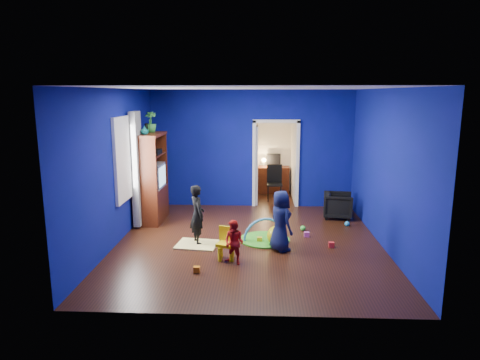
{
  "coord_description": "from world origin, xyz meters",
  "views": [
    {
      "loc": [
        0.18,
        -7.8,
        2.81
      ],
      "look_at": [
        -0.19,
        0.4,
        1.14
      ],
      "focal_mm": 32.0,
      "sensor_mm": 36.0,
      "label": 1
    }
  ],
  "objects_px": {
    "play_mat": "(265,239)",
    "study_desk": "(273,180)",
    "child_black": "(197,215)",
    "kid_chair": "(226,245)",
    "child_navy": "(281,221)",
    "vase": "(144,130)",
    "crt_tv": "(152,176)",
    "folding_chair": "(275,184)",
    "hopper_ball": "(277,236)",
    "armchair": "(338,205)",
    "tv_armoire": "(150,178)",
    "toddler_red": "(234,242)"
  },
  "relations": [
    {
      "from": "kid_chair",
      "to": "folding_chair",
      "type": "xyz_separation_m",
      "value": [
        0.97,
        4.15,
        0.21
      ]
    },
    {
      "from": "study_desk",
      "to": "folding_chair",
      "type": "distance_m",
      "value": 0.96
    },
    {
      "from": "vase",
      "to": "kid_chair",
      "type": "distance_m",
      "value": 3.22
    },
    {
      "from": "child_black",
      "to": "child_navy",
      "type": "height_order",
      "value": "child_black"
    },
    {
      "from": "child_black",
      "to": "study_desk",
      "type": "height_order",
      "value": "child_black"
    },
    {
      "from": "tv_armoire",
      "to": "play_mat",
      "type": "relative_size",
      "value": 2.01
    },
    {
      "from": "kid_chair",
      "to": "hopper_ball",
      "type": "bearing_deg",
      "value": 58.51
    },
    {
      "from": "tv_armoire",
      "to": "folding_chair",
      "type": "relative_size",
      "value": 2.13
    },
    {
      "from": "crt_tv",
      "to": "vase",
      "type": "bearing_deg",
      "value": -97.59
    },
    {
      "from": "child_black",
      "to": "hopper_ball",
      "type": "bearing_deg",
      "value": -117.18
    },
    {
      "from": "kid_chair",
      "to": "play_mat",
      "type": "relative_size",
      "value": 0.51
    },
    {
      "from": "kid_chair",
      "to": "study_desk",
      "type": "height_order",
      "value": "study_desk"
    },
    {
      "from": "child_black",
      "to": "folding_chair",
      "type": "height_order",
      "value": "child_black"
    },
    {
      "from": "kid_chair",
      "to": "child_navy",
      "type": "bearing_deg",
      "value": 46.2
    },
    {
      "from": "child_navy",
      "to": "play_mat",
      "type": "distance_m",
      "value": 0.81
    },
    {
      "from": "child_navy",
      "to": "armchair",
      "type": "bearing_deg",
      "value": -63.98
    },
    {
      "from": "armchair",
      "to": "tv_armoire",
      "type": "xyz_separation_m",
      "value": [
        -4.22,
        -0.39,
        0.69
      ]
    },
    {
      "from": "armchair",
      "to": "toddler_red",
      "type": "height_order",
      "value": "toddler_red"
    },
    {
      "from": "child_navy",
      "to": "play_mat",
      "type": "relative_size",
      "value": 1.14
    },
    {
      "from": "hopper_ball",
      "to": "kid_chair",
      "type": "xyz_separation_m",
      "value": [
        -0.9,
        -0.72,
        0.06
      ]
    },
    {
      "from": "vase",
      "to": "tv_armoire",
      "type": "distance_m",
      "value": 1.11
    },
    {
      "from": "child_black",
      "to": "kid_chair",
      "type": "xyz_separation_m",
      "value": [
        0.6,
        -0.75,
        -0.32
      ]
    },
    {
      "from": "child_black",
      "to": "vase",
      "type": "distance_m",
      "value": 2.26
    },
    {
      "from": "child_black",
      "to": "kid_chair",
      "type": "height_order",
      "value": "child_black"
    },
    {
      "from": "child_navy",
      "to": "play_mat",
      "type": "xyz_separation_m",
      "value": [
        -0.28,
        0.53,
        -0.54
      ]
    },
    {
      "from": "child_black",
      "to": "play_mat",
      "type": "height_order",
      "value": "child_black"
    },
    {
      "from": "vase",
      "to": "study_desk",
      "type": "bearing_deg",
      "value": 48.5
    },
    {
      "from": "toddler_red",
      "to": "folding_chair",
      "type": "bearing_deg",
      "value": 107.3
    },
    {
      "from": "tv_armoire",
      "to": "hopper_ball",
      "type": "xyz_separation_m",
      "value": [
        2.75,
        -1.5,
        -0.79
      ]
    },
    {
      "from": "child_black",
      "to": "play_mat",
      "type": "xyz_separation_m",
      "value": [
        1.28,
        0.24,
        -0.56
      ]
    },
    {
      "from": "play_mat",
      "to": "study_desk",
      "type": "height_order",
      "value": "study_desk"
    },
    {
      "from": "play_mat",
      "to": "study_desk",
      "type": "relative_size",
      "value": 1.11
    },
    {
      "from": "child_black",
      "to": "tv_armoire",
      "type": "xyz_separation_m",
      "value": [
        -1.25,
        1.47,
        0.41
      ]
    },
    {
      "from": "hopper_ball",
      "to": "kid_chair",
      "type": "bearing_deg",
      "value": -141.34
    },
    {
      "from": "child_navy",
      "to": "vase",
      "type": "height_order",
      "value": "vase"
    },
    {
      "from": "toddler_red",
      "to": "kid_chair",
      "type": "relative_size",
      "value": 1.5
    },
    {
      "from": "child_black",
      "to": "play_mat",
      "type": "bearing_deg",
      "value": -105.13
    },
    {
      "from": "crt_tv",
      "to": "kid_chair",
      "type": "height_order",
      "value": "crt_tv"
    },
    {
      "from": "study_desk",
      "to": "child_navy",
      "type": "bearing_deg",
      "value": -90.21
    },
    {
      "from": "armchair",
      "to": "child_navy",
      "type": "bearing_deg",
      "value": 154.31
    },
    {
      "from": "vase",
      "to": "hopper_ball",
      "type": "xyz_separation_m",
      "value": [
        2.75,
        -1.2,
        -1.86
      ]
    },
    {
      "from": "child_navy",
      "to": "crt_tv",
      "type": "height_order",
      "value": "crt_tv"
    },
    {
      "from": "vase",
      "to": "crt_tv",
      "type": "height_order",
      "value": "vase"
    },
    {
      "from": "hopper_ball",
      "to": "play_mat",
      "type": "distance_m",
      "value": 0.4
    },
    {
      "from": "child_navy",
      "to": "hopper_ball",
      "type": "height_order",
      "value": "child_navy"
    },
    {
      "from": "folding_chair",
      "to": "hopper_ball",
      "type": "bearing_deg",
      "value": -91.12
    },
    {
      "from": "toddler_red",
      "to": "study_desk",
      "type": "height_order",
      "value": "same"
    },
    {
      "from": "vase",
      "to": "study_desk",
      "type": "height_order",
      "value": "vase"
    },
    {
      "from": "play_mat",
      "to": "study_desk",
      "type": "distance_m",
      "value": 4.14
    },
    {
      "from": "vase",
      "to": "play_mat",
      "type": "xyz_separation_m",
      "value": [
        2.53,
        -0.93,
        -2.04
      ]
    }
  ]
}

